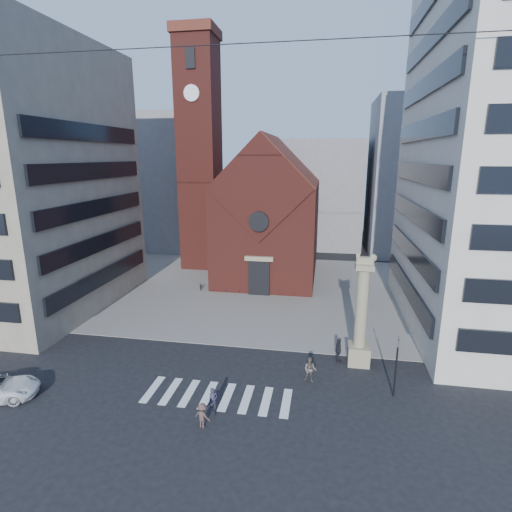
% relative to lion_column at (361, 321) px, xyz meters
% --- Properties ---
extents(ground, '(120.00, 120.00, 0.00)m').
position_rel_lion_column_xyz_m(ground, '(-10.01, -3.00, -3.46)').
color(ground, black).
rests_on(ground, ground).
extents(piazza, '(46.00, 30.00, 0.05)m').
position_rel_lion_column_xyz_m(piazza, '(-10.01, 16.00, -3.43)').
color(piazza, gray).
rests_on(piazza, ground).
extents(zebra_crossing, '(10.20, 3.20, 0.01)m').
position_rel_lion_column_xyz_m(zebra_crossing, '(-9.46, -6.00, -3.45)').
color(zebra_crossing, white).
rests_on(zebra_crossing, ground).
extents(church, '(12.00, 16.65, 18.00)m').
position_rel_lion_column_xyz_m(church, '(-10.01, 22.04, 4.53)').
color(church, maroon).
rests_on(church, ground).
extents(campanile, '(5.50, 5.50, 31.20)m').
position_rel_lion_column_xyz_m(campanile, '(-20.01, 25.00, 12.28)').
color(campanile, maroon).
rests_on(campanile, ground).
extents(building_left, '(18.00, 20.00, 26.00)m').
position_rel_lion_column_xyz_m(building_left, '(-34.01, 7.00, 9.54)').
color(building_left, '#9E937A').
rests_on(building_left, ground).
extents(bg_block_left, '(16.00, 14.00, 22.00)m').
position_rel_lion_column_xyz_m(bg_block_left, '(-30.01, 37.00, 7.54)').
color(bg_block_left, gray).
rests_on(bg_block_left, ground).
extents(bg_block_mid, '(14.00, 12.00, 18.00)m').
position_rel_lion_column_xyz_m(bg_block_mid, '(-4.01, 42.00, 5.54)').
color(bg_block_mid, gray).
rests_on(bg_block_mid, ground).
extents(bg_block_right, '(16.00, 14.00, 24.00)m').
position_rel_lion_column_xyz_m(bg_block_right, '(11.99, 39.00, 8.54)').
color(bg_block_right, gray).
rests_on(bg_block_right, ground).
extents(lion_column, '(1.63, 1.60, 8.68)m').
position_rel_lion_column_xyz_m(lion_column, '(0.00, 0.00, 0.00)').
color(lion_column, gray).
rests_on(lion_column, ground).
extents(traffic_light, '(0.13, 0.16, 4.30)m').
position_rel_lion_column_xyz_m(traffic_light, '(1.99, -4.00, -1.17)').
color(traffic_light, black).
rests_on(traffic_light, ground).
extents(pedestrian_0, '(0.68, 0.64, 1.57)m').
position_rel_lion_column_xyz_m(pedestrian_0, '(-9.28, -7.60, -2.67)').
color(pedestrian_0, '#302E40').
rests_on(pedestrian_0, ground).
extents(pedestrian_1, '(0.99, 0.82, 1.85)m').
position_rel_lion_column_xyz_m(pedestrian_1, '(-3.52, -3.22, -2.53)').
color(pedestrian_1, '#5E534B').
rests_on(pedestrian_1, ground).
extents(pedestrian_2, '(0.69, 1.22, 1.96)m').
position_rel_lion_column_xyz_m(pedestrian_2, '(-1.51, 0.00, -2.48)').
color(pedestrian_2, '#222128').
rests_on(pedestrian_2, ground).
extents(pedestrian_3, '(1.11, 0.82, 1.54)m').
position_rel_lion_column_xyz_m(pedestrian_3, '(-9.48, -9.17, -2.69)').
color(pedestrian_3, '#4F3934').
rests_on(pedestrian_3, ground).
extents(scooter_0, '(0.90, 1.60, 0.80)m').
position_rel_lion_column_xyz_m(scooter_0, '(-17.12, 14.61, -3.01)').
color(scooter_0, black).
rests_on(scooter_0, piazza).
extents(scooter_1, '(0.78, 1.53, 0.89)m').
position_rel_lion_column_xyz_m(scooter_1, '(-15.58, 14.61, -2.96)').
color(scooter_1, black).
rests_on(scooter_1, piazza).
extents(scooter_2, '(0.90, 1.60, 0.80)m').
position_rel_lion_column_xyz_m(scooter_2, '(-14.03, 14.61, -3.01)').
color(scooter_2, black).
rests_on(scooter_2, piazza).
extents(scooter_3, '(0.78, 1.53, 0.89)m').
position_rel_lion_column_xyz_m(scooter_3, '(-12.49, 14.61, -2.96)').
color(scooter_3, black).
rests_on(scooter_3, piazza).
extents(scooter_4, '(0.90, 1.60, 0.80)m').
position_rel_lion_column_xyz_m(scooter_4, '(-10.94, 14.61, -3.01)').
color(scooter_4, black).
rests_on(scooter_4, piazza).
extents(scooter_5, '(0.78, 1.53, 0.89)m').
position_rel_lion_column_xyz_m(scooter_5, '(-9.40, 14.61, -2.96)').
color(scooter_5, black).
rests_on(scooter_5, piazza).
extents(scooter_6, '(0.90, 1.60, 0.80)m').
position_rel_lion_column_xyz_m(scooter_6, '(-7.85, 14.61, -3.01)').
color(scooter_6, black).
rests_on(scooter_6, piazza).
extents(scooter_7, '(0.78, 1.53, 0.89)m').
position_rel_lion_column_xyz_m(scooter_7, '(-6.31, 14.61, -2.96)').
color(scooter_7, black).
rests_on(scooter_7, piazza).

